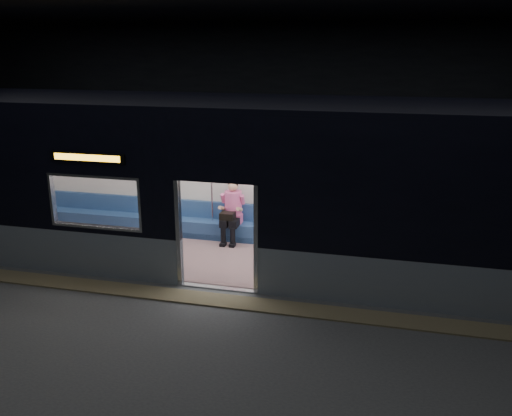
% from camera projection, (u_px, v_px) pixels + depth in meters
% --- Properties ---
extents(station_floor, '(24.00, 14.00, 0.01)m').
position_uv_depth(station_floor, '(199.00, 315.00, 9.16)').
color(station_floor, '#47494C').
rests_on(station_floor, ground).
extents(station_envelope, '(24.00, 14.00, 5.00)m').
position_uv_depth(station_envelope, '(192.00, 94.00, 8.11)').
color(station_envelope, black).
rests_on(station_envelope, station_floor).
extents(tactile_strip, '(22.80, 0.50, 0.03)m').
position_uv_depth(tactile_strip, '(210.00, 299.00, 9.67)').
color(tactile_strip, '#8C7F59').
rests_on(tactile_strip, station_floor).
extents(metro_car, '(18.00, 3.04, 3.35)m').
position_uv_depth(metro_car, '(239.00, 175.00, 11.00)').
color(metro_car, gray).
rests_on(metro_car, station_floor).
extents(passenger, '(0.42, 0.72, 1.42)m').
position_uv_depth(passenger, '(232.00, 208.00, 12.32)').
color(passenger, black).
rests_on(passenger, metro_car).
extents(handbag, '(0.32, 0.28, 0.16)m').
position_uv_depth(handbag, '(228.00, 216.00, 12.15)').
color(handbag, black).
rests_on(handbag, passenger).
extents(transit_map, '(0.99, 0.03, 0.64)m').
position_uv_depth(transit_map, '(335.00, 183.00, 11.90)').
color(transit_map, white).
rests_on(transit_map, metro_car).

